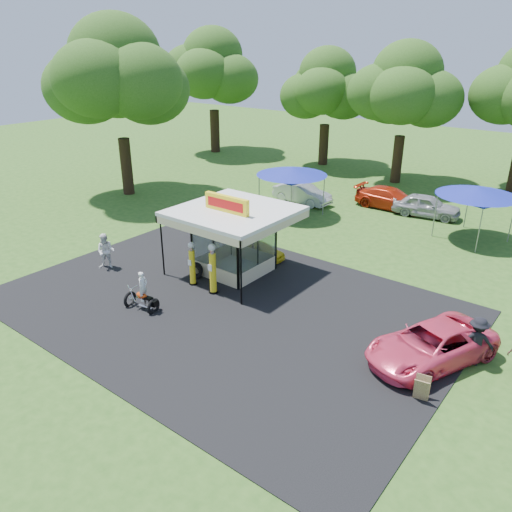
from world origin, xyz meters
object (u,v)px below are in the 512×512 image
object	(u,v)px
bg_car_b	(390,198)
tent_east	(477,192)
a_frame_sign	(422,389)
bg_car_a	(302,193)
spectator_west	(106,251)
motorcycle	(143,295)
gas_pump_right	(213,270)
tent_west	(292,171)
gas_pump_left	(192,265)
bg_car_c	(427,206)
spectator_east_a	(477,341)
kiosk_car	(261,250)
gas_station_kiosk	(234,239)
pink_sedan	(431,345)

from	to	relation	value
bg_car_b	tent_east	size ratio (longest dim) A/B	1.08
a_frame_sign	bg_car_a	bearing A→B (deg)	122.13
spectator_west	motorcycle	bearing A→B (deg)	-54.45
a_frame_sign	gas_pump_right	bearing A→B (deg)	161.00
tent_west	gas_pump_right	bearing A→B (deg)	-72.55
gas_pump_left	bg_car_c	distance (m)	17.96
bg_car_b	spectator_east_a	bearing A→B (deg)	-146.38
gas_pump_right	tent_east	size ratio (longest dim) A/B	0.54
tent_west	spectator_east_a	bearing A→B (deg)	-34.12
spectator_west	tent_east	size ratio (longest dim) A/B	0.41
kiosk_car	tent_east	world-z (taller)	tent_east
a_frame_sign	bg_car_c	xyz separation A→B (m)	(-6.88, 18.72, 0.31)
gas_station_kiosk	spectator_west	xyz separation A→B (m)	(-5.54, -3.79, -0.83)
kiosk_car	tent_east	size ratio (longest dim) A/B	0.60
a_frame_sign	gas_pump_left	bearing A→B (deg)	161.65
gas_station_kiosk	gas_pump_right	bearing A→B (deg)	-72.66
bg_car_b	bg_car_c	size ratio (longest dim) A/B	1.14
gas_pump_left	spectator_west	xyz separation A→B (m)	(-4.91, -1.38, -0.12)
spectator_east_a	bg_car_c	distance (m)	17.29
pink_sedan	bg_car_b	world-z (taller)	bg_car_b
bg_car_a	tent_east	xyz separation A→B (m)	(11.99, 0.05, 2.22)
kiosk_car	spectator_west	size ratio (longest dim) A/B	1.48
bg_car_c	tent_west	world-z (taller)	tent_west
spectator_east_a	bg_car_c	xyz separation A→B (m)	(-7.63, 15.52, -0.21)
bg_car_b	tent_west	bearing A→B (deg)	138.61
gas_pump_right	bg_car_a	xyz separation A→B (m)	(-4.60, 14.68, -0.47)
gas_pump_left	spectator_east_a	xyz separation A→B (m)	(12.77, 1.69, -0.11)
bg_car_c	tent_west	size ratio (longest dim) A/B	0.93
gas_station_kiosk	spectator_east_a	world-z (taller)	gas_station_kiosk
kiosk_car	a_frame_sign	bearing A→B (deg)	-118.26
spectator_west	spectator_east_a	world-z (taller)	spectator_east_a
gas_pump_right	bg_car_a	bearing A→B (deg)	107.39
gas_pump_right	a_frame_sign	world-z (taller)	gas_pump_right
gas_pump_right	pink_sedan	distance (m)	10.10
spectator_east_a	bg_car_a	size ratio (longest dim) A/B	0.43
motorcycle	spectator_east_a	distance (m)	13.61
spectator_east_a	spectator_west	bearing A→B (deg)	-12.42
spectator_west	tent_east	bearing A→B (deg)	14.61
spectator_east_a	tent_east	xyz separation A→B (m)	(-3.97, 12.99, 1.99)
pink_sedan	tent_west	size ratio (longest dim) A/B	1.09
gas_station_kiosk	pink_sedan	xyz separation A→B (m)	(10.81, -1.58, -1.06)
motorcycle	a_frame_sign	distance (m)	12.09
pink_sedan	tent_east	world-z (taller)	tent_east
gas_station_kiosk	bg_car_b	distance (m)	15.11
gas_pump_left	spectator_west	size ratio (longest dim) A/B	1.17
bg_car_a	bg_car_c	size ratio (longest dim) A/B	1.00
gas_station_kiosk	gas_pump_left	size ratio (longest dim) A/B	2.41
motorcycle	a_frame_sign	world-z (taller)	motorcycle
gas_pump_left	bg_car_c	world-z (taller)	gas_pump_left
tent_west	gas_station_kiosk	bearing A→B (deg)	-72.52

